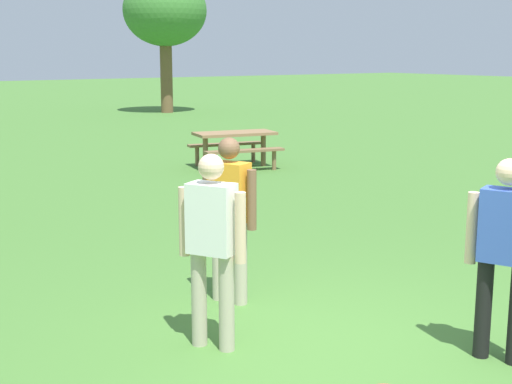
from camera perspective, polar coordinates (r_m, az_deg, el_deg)
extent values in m
plane|color=#447530|center=(6.04, 5.54, -12.66)|extent=(120.00, 120.00, 0.00)
cylinder|color=#B7AD93|center=(7.09, -3.02, -5.45)|extent=(0.13, 0.13, 0.82)
cylinder|color=#B7AD93|center=(6.96, -1.25, -5.78)|extent=(0.13, 0.13, 0.82)
cube|color=orange|center=(6.86, -2.18, 0.00)|extent=(0.36, 0.44, 0.58)
sphere|color=brown|center=(6.79, -2.21, 3.52)|extent=(0.21, 0.21, 0.21)
cylinder|color=brown|center=(7.01, -3.94, -0.18)|extent=(0.09, 0.09, 0.58)
cylinder|color=brown|center=(6.73, -0.34, -0.64)|extent=(0.09, 0.09, 0.58)
cylinder|color=black|center=(6.07, 17.79, -8.88)|extent=(0.13, 0.13, 0.82)
cube|color=#3856B7|center=(5.85, 19.43, -2.58)|extent=(0.36, 0.44, 0.58)
sphere|color=beige|center=(5.77, 19.70, 1.52)|extent=(0.21, 0.21, 0.21)
cylinder|color=beige|center=(5.92, 16.94, -2.77)|extent=(0.09, 0.09, 0.58)
cylinder|color=#B7AD93|center=(6.03, -4.59, -8.51)|extent=(0.13, 0.13, 0.82)
cylinder|color=#B7AD93|center=(5.91, -2.38, -8.89)|extent=(0.13, 0.13, 0.82)
cube|color=white|center=(5.77, -3.58, -2.14)|extent=(0.38, 0.44, 0.58)
sphere|color=beige|center=(5.69, -3.63, 2.03)|extent=(0.21, 0.21, 0.21)
cylinder|color=beige|center=(5.91, -5.79, -2.36)|extent=(0.09, 0.09, 0.58)
cylinder|color=beige|center=(5.66, -1.26, -2.90)|extent=(0.09, 0.09, 0.58)
cube|color=olive|center=(15.18, -1.72, 4.72)|extent=(1.82, 1.09, 0.06)
cube|color=olive|center=(14.68, -0.91, 3.33)|extent=(1.72, 0.60, 0.05)
cube|color=olive|center=(15.75, -2.46, 3.85)|extent=(1.72, 0.60, 0.05)
cylinder|color=olive|center=(15.01, -4.08, 3.14)|extent=(0.11, 0.11, 0.71)
cylinder|color=olive|center=(14.48, -3.35, 2.27)|extent=(0.09, 0.09, 0.41)
cylinder|color=olive|center=(15.57, -4.75, 2.88)|extent=(0.09, 0.09, 0.41)
cylinder|color=olive|center=(15.47, 0.59, 3.41)|extent=(0.11, 0.11, 0.71)
cylinder|color=olive|center=(14.96, 1.46, 2.57)|extent=(0.09, 0.09, 0.41)
cylinder|color=olive|center=(16.02, -0.22, 3.15)|extent=(0.09, 0.09, 0.41)
cylinder|color=brown|center=(29.64, -7.21, 9.42)|extent=(0.49, 0.49, 3.18)
ellipsoid|color=#3D7A33|center=(29.67, -7.33, 14.28)|extent=(3.36, 3.36, 2.86)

